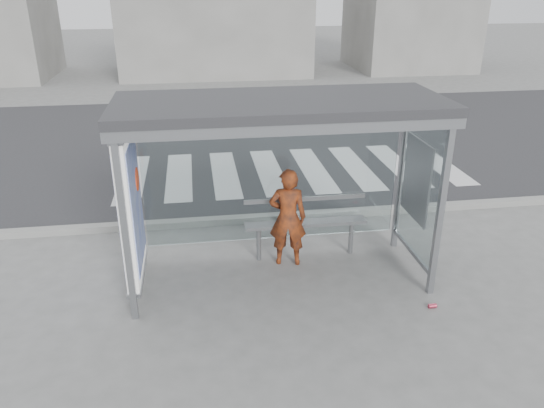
{
  "coord_description": "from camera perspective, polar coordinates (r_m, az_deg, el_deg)",
  "views": [
    {
      "loc": [
        -1.1,
        -6.59,
        4.07
      ],
      "look_at": [
        -0.08,
        0.2,
        1.09
      ],
      "focal_mm": 35.0,
      "sensor_mm": 36.0,
      "label": 1
    }
  ],
  "objects": [
    {
      "name": "person",
      "position": [
        7.85,
        1.7,
        -1.46
      ],
      "size": [
        0.61,
        0.45,
        1.52
      ],
      "primitive_type": "imported",
      "rotation": [
        0.0,
        0.0,
        2.97
      ],
      "color": "orange",
      "rests_on": "ground"
    },
    {
      "name": "soda_can",
      "position": [
        7.46,
        16.87,
        -10.45
      ],
      "size": [
        0.11,
        0.06,
        0.06
      ],
      "primitive_type": "cylinder",
      "rotation": [
        0.0,
        1.57,
        0.03
      ],
      "color": "#C13850",
      "rests_on": "ground"
    },
    {
      "name": "crosswalk",
      "position": [
        11.99,
        2.08,
        3.64
      ],
      "size": [
        7.55,
        3.0,
        0.0
      ],
      "color": "silver",
      "rests_on": "ground"
    },
    {
      "name": "curb",
      "position": [
        9.49,
        -1.07,
        -1.51
      ],
      "size": [
        30.0,
        0.18,
        0.12
      ],
      "primitive_type": "cube",
      "color": "gray",
      "rests_on": "ground"
    },
    {
      "name": "bench",
      "position": [
        8.13,
        3.65,
        -2.04
      ],
      "size": [
        1.88,
        0.23,
        0.97
      ],
      "color": "slate",
      "rests_on": "ground"
    },
    {
      "name": "building_center",
      "position": [
        24.66,
        -6.32,
        19.7
      ],
      "size": [
        8.0,
        5.0,
        5.0
      ],
      "primitive_type": "cube",
      "color": "slate",
      "rests_on": "ground"
    },
    {
      "name": "bus_shelter",
      "position": [
        7.01,
        -2.17,
        6.13
      ],
      "size": [
        4.25,
        1.65,
        2.62
      ],
      "color": "gray",
      "rests_on": "ground"
    },
    {
      "name": "ground",
      "position": [
        7.82,
        0.83,
        -7.89
      ],
      "size": [
        80.0,
        80.0,
        0.0
      ],
      "primitive_type": "plane",
      "color": "slate",
      "rests_on": "ground"
    },
    {
      "name": "road",
      "position": [
        14.22,
        -3.76,
        6.82
      ],
      "size": [
        30.0,
        10.0,
        0.01
      ],
      "primitive_type": "cube",
      "color": "#2C2C2F",
      "rests_on": "ground"
    }
  ]
}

